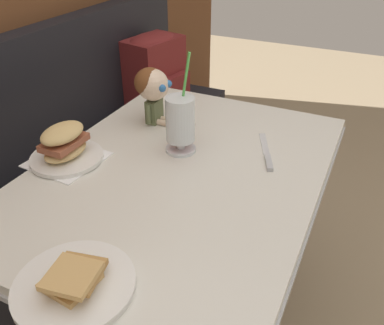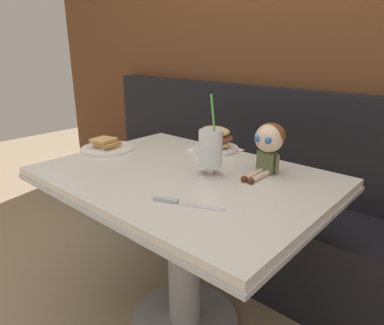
# 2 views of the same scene
# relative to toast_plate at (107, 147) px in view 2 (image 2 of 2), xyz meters

# --- Properties ---
(wood_panel_wall) EXTENTS (4.40, 0.08, 2.40)m
(wood_panel_wall) POSITION_rel_toast_plate_xyz_m (0.49, 0.88, 0.44)
(wood_panel_wall) COLOR brown
(wood_panel_wall) RESTS_ON ground
(booth_bench) EXTENTS (2.60, 0.48, 1.00)m
(booth_bench) POSITION_rel_toast_plate_xyz_m (0.49, 0.64, -0.43)
(booth_bench) COLOR black
(booth_bench) RESTS_ON ground
(diner_table) EXTENTS (1.11, 0.81, 0.74)m
(diner_table) POSITION_rel_toast_plate_xyz_m (0.49, 0.01, -0.21)
(diner_table) COLOR silver
(diner_table) RESTS_ON ground
(toast_plate) EXTENTS (0.25, 0.25, 0.06)m
(toast_plate) POSITION_rel_toast_plate_xyz_m (0.00, 0.00, 0.00)
(toast_plate) COLOR white
(toast_plate) RESTS_ON diner_table
(milkshake_glass) EXTENTS (0.10, 0.10, 0.32)m
(milkshake_glass) POSITION_rel_toast_plate_xyz_m (0.59, 0.05, 0.09)
(milkshake_glass) COLOR silver
(milkshake_glass) RESTS_ON diner_table
(sandwich_plate) EXTENTS (0.22, 0.22, 0.12)m
(sandwich_plate) POSITION_rel_toast_plate_xyz_m (0.39, 0.34, 0.03)
(sandwich_plate) COLOR white
(sandwich_plate) RESTS_ON diner_table
(butter_knife) EXTENTS (0.22, 0.11, 0.01)m
(butter_knife) POSITION_rel_toast_plate_xyz_m (0.66, -0.21, -0.01)
(butter_knife) COLOR silver
(butter_knife) RESTS_ON diner_table
(seated_doll) EXTENTS (0.11, 0.22, 0.20)m
(seated_doll) POSITION_rel_toast_plate_xyz_m (0.73, 0.23, 0.11)
(seated_doll) COLOR #5B6642
(seated_doll) RESTS_ON diner_table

